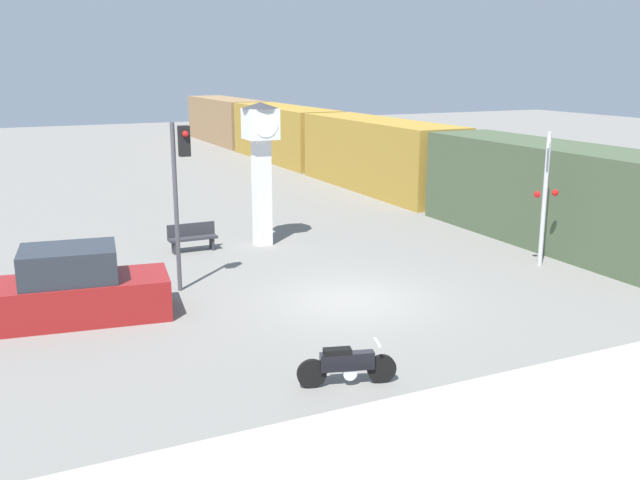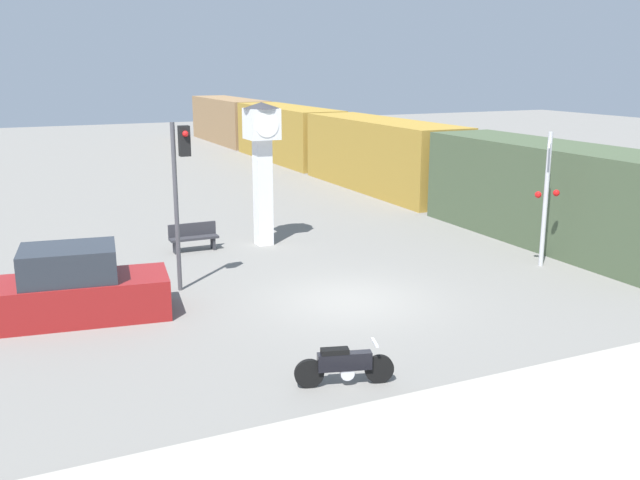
{
  "view_description": "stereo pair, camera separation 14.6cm",
  "coord_description": "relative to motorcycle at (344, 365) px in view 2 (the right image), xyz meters",
  "views": [
    {
      "loc": [
        -8.28,
        -15.71,
        6.04
      ],
      "look_at": [
        -0.21,
        1.35,
        1.36
      ],
      "focal_mm": 40.0,
      "sensor_mm": 36.0,
      "label": 1
    },
    {
      "loc": [
        -8.15,
        -15.77,
        6.04
      ],
      "look_at": [
        -0.21,
        1.35,
        1.36
      ],
      "focal_mm": 40.0,
      "sensor_mm": 36.0,
      "label": 2
    }
  ],
  "objects": [
    {
      "name": "traffic_light",
      "position": [
        -1.26,
        7.21,
        2.71
      ],
      "size": [
        0.5,
        0.35,
        4.56
      ],
      "color": "#47474C",
      "rests_on": "ground_plane"
    },
    {
      "name": "parked_car",
      "position": [
        -4.19,
        6.06,
        0.34
      ],
      "size": [
        4.41,
        2.36,
        1.8
      ],
      "rotation": [
        0.0,
        0.0,
        -0.14
      ],
      "color": "maroon",
      "rests_on": "ground_plane"
    },
    {
      "name": "railroad_crossing_signal",
      "position": [
        9.27,
        4.94,
        1.81
      ],
      "size": [
        0.9,
        0.82,
        4.09
      ],
      "color": "#B7B7BC",
      "rests_on": "ground_plane"
    },
    {
      "name": "freight_train",
      "position": [
        11.58,
        24.98,
        1.29
      ],
      "size": [
        2.8,
        47.54,
        3.4
      ],
      "color": "#425138",
      "rests_on": "ground_plane"
    },
    {
      "name": "motorcycle",
      "position": [
        0.0,
        0.0,
        0.0
      ],
      "size": [
        1.9,
        0.68,
        0.86
      ],
      "rotation": [
        0.0,
        0.0,
        -0.28
      ],
      "color": "black",
      "rests_on": "ground_plane"
    },
    {
      "name": "bench",
      "position": [
        0.06,
        11.19,
        0.08
      ],
      "size": [
        1.6,
        0.44,
        0.92
      ],
      "color": "#2D2D33",
      "rests_on": "ground_plane"
    },
    {
      "name": "ground_plane",
      "position": [
        2.39,
        4.46,
        -0.41
      ],
      "size": [
        120.0,
        120.0,
        0.0
      ],
      "primitive_type": "plane",
      "color": "slate"
    },
    {
      "name": "sidewalk_strip",
      "position": [
        2.39,
        -4.0,
        -0.36
      ],
      "size": [
        36.0,
        6.0,
        0.1
      ],
      "color": "#9E998E",
      "rests_on": "ground_plane"
    },
    {
      "name": "clock_tower",
      "position": [
        2.47,
        11.03,
        2.77
      ],
      "size": [
        1.21,
        1.21,
        4.81
      ],
      "color": "white",
      "rests_on": "ground_plane"
    }
  ]
}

